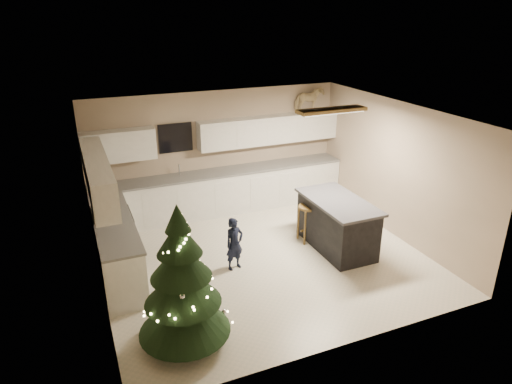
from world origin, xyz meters
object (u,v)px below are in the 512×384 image
island (337,224)px  bar_stool (308,215)px  christmas_tree (182,289)px  toddler (234,244)px  rocking_horse (309,100)px

island → bar_stool: size_ratio=2.35×
bar_stool → christmas_tree: christmas_tree is taller
toddler → rocking_horse: 4.06m
toddler → bar_stool: bearing=-0.9°
island → toddler: 2.00m
rocking_horse → christmas_tree: bearing=133.5°
christmas_tree → toddler: size_ratio=2.16×
island → christmas_tree: 3.59m
toddler → rocking_horse: (2.70, 2.43, 1.82)m
island → rocking_horse: 3.14m
toddler → island: bearing=-15.8°
bar_stool → christmas_tree: size_ratio=0.36×
bar_stool → christmas_tree: bearing=-146.8°
island → christmas_tree: (-3.26, -1.46, 0.35)m
island → bar_stool: (-0.36, 0.44, 0.06)m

